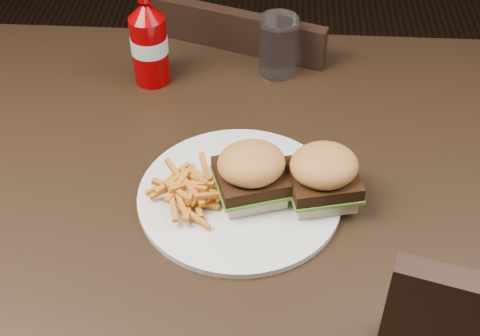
# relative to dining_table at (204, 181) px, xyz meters

# --- Properties ---
(dining_table) EXTENTS (1.20, 0.80, 0.04)m
(dining_table) POSITION_rel_dining_table_xyz_m (0.00, 0.00, 0.00)
(dining_table) COLOR black
(dining_table) RESTS_ON ground
(chair_far) EXTENTS (0.47, 0.47, 0.04)m
(chair_far) POSITION_rel_dining_table_xyz_m (0.07, 0.50, -0.30)
(chair_far) COLOR black
(chair_far) RESTS_ON ground
(plate) EXTENTS (0.29, 0.29, 0.01)m
(plate) POSITION_rel_dining_table_xyz_m (0.06, -0.05, 0.03)
(plate) COLOR white
(plate) RESTS_ON dining_table
(sandwich_half_a) EXTENTS (0.10, 0.10, 0.02)m
(sandwich_half_a) POSITION_rel_dining_table_xyz_m (0.07, -0.06, 0.04)
(sandwich_half_a) COLOR beige
(sandwich_half_a) RESTS_ON plate
(sandwich_half_b) EXTENTS (0.10, 0.10, 0.02)m
(sandwich_half_b) POSITION_rel_dining_table_xyz_m (0.17, -0.05, 0.04)
(sandwich_half_b) COLOR #C7AF98
(sandwich_half_b) RESTS_ON plate
(fries_pile) EXTENTS (0.12, 0.12, 0.04)m
(fries_pile) POSITION_rel_dining_table_xyz_m (-0.00, -0.06, 0.05)
(fries_pile) COLOR #CA760F
(fries_pile) RESTS_ON plate
(ketchup_bottle) EXTENTS (0.07, 0.07, 0.12)m
(ketchup_bottle) POSITION_rel_dining_table_xyz_m (-0.11, 0.23, 0.08)
(ketchup_bottle) COLOR #920002
(ketchup_bottle) RESTS_ON dining_table
(tumbler) EXTENTS (0.07, 0.07, 0.10)m
(tumbler) POSITION_rel_dining_table_xyz_m (0.10, 0.27, 0.08)
(tumbler) COLOR white
(tumbler) RESTS_ON dining_table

